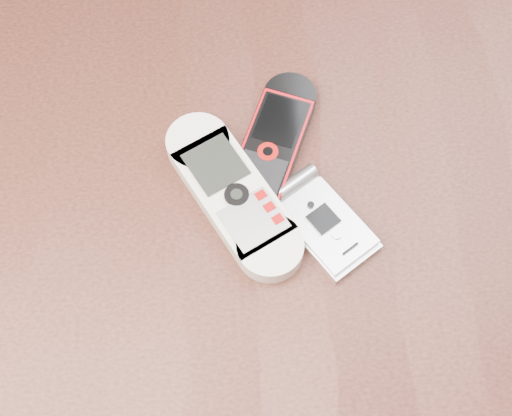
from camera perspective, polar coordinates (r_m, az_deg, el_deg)
The scene contains 5 objects.
ground at distance 1.28m, azimuth -0.23°, elevation -14.67°, with size 4.00×4.00×0.00m, color #472B19.
table at distance 0.66m, azimuth -0.43°, elevation -4.31°, with size 1.20×0.80×0.75m.
nokia_white at distance 0.56m, azimuth -1.87°, elevation 1.14°, with size 0.05×0.16×0.02m, color white.
nokia_black_red at distance 0.58m, azimuth 1.22°, elevation 4.89°, with size 0.04×0.15×0.01m, color black.
motorola_razr at distance 0.55m, azimuth 5.52°, elevation -1.33°, with size 0.05×0.09×0.01m, color silver.
Camera 1 is at (-0.01, -0.24, 1.26)m, focal length 50.00 mm.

